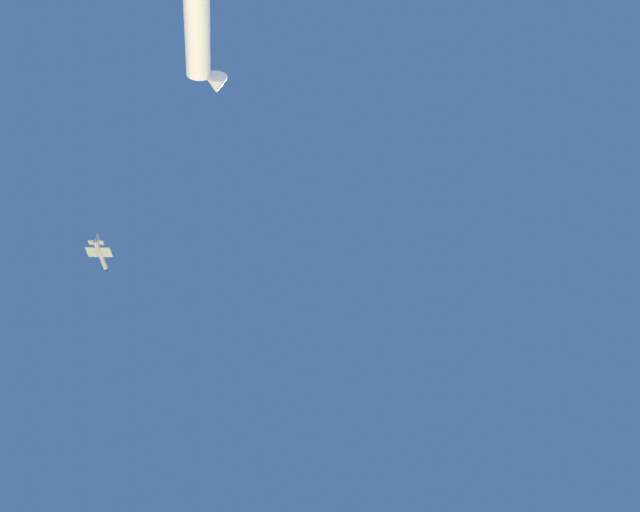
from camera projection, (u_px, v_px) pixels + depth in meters
name	position (u px, v px, depth m)	size (l,w,h in m)	color
chase_jet_left_wing	(101.00, 255.00, 174.07)	(11.15, 14.11, 4.00)	#999EA3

